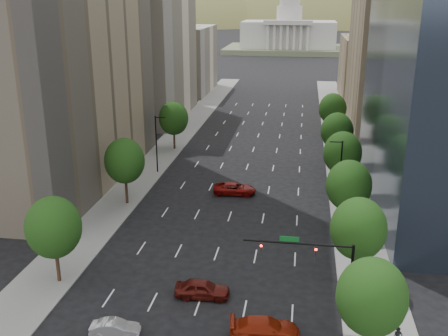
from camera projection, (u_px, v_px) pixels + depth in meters
The scene contains 24 objects.
sidewalk_left at pixel (135, 182), 76.60m from camera, with size 6.00×200.00×0.15m, color slate.
sidewalk_right at pixel (350, 194), 72.13m from camera, with size 6.00×200.00×0.15m, color slate.
midrise_cream_left at pixel (151, 38), 112.80m from camera, with size 14.00×30.00×35.00m, color beige.
filler_left at pixel (185, 60), 146.43m from camera, with size 14.00×26.00×18.00m, color beige.
parking_tan_right at pixel (390, 55), 103.57m from camera, with size 14.00×30.00×30.00m, color #8C7759.
filler_right at pixel (369, 68), 136.73m from camera, with size 14.00×26.00×16.00m, color #8C7759.
tree_right_0 at pixel (372, 297), 37.84m from camera, with size 5.20×5.20×8.39m.
tree_right_1 at pixel (358, 229), 48.05m from camera, with size 5.20×5.20×8.75m.
tree_right_2 at pixel (349, 186), 59.35m from camera, with size 5.20×5.20×8.61m.
tree_right_3 at pixel (342, 153), 70.51m from camera, with size 5.20×5.20×8.89m.
tree_right_4 at pixel (337, 131), 83.78m from camera, with size 5.20×5.20×8.46m.
tree_right_5 at pixel (333, 109), 98.69m from camera, with size 5.20×5.20×8.75m.
tree_left_0 at pixel (54, 227), 48.33m from camera, with size 5.20×5.20×8.75m.
tree_left_1 at pixel (125, 161), 67.02m from camera, with size 5.20×5.20×8.97m.
tree_left_2 at pixel (174, 118), 91.49m from camera, with size 5.20×5.20×8.68m.
streetlight_rn at pixel (340, 172), 66.23m from camera, with size 1.70×0.20×9.00m.
streetlight_ln at pixel (157, 143), 79.48m from camera, with size 1.70×0.20×9.00m.
traffic_signal at pixel (322, 263), 43.10m from camera, with size 9.12×0.40×7.38m.
capitol at pixel (289, 34), 249.61m from camera, with size 60.00×40.00×35.20m.
foothills at pixel (329, 55), 587.22m from camera, with size 720.00×413.00×263.00m.
car_red_near at pixel (265, 328), 41.81m from camera, with size 2.29×5.64×1.64m, color maroon.
car_maroon at pixel (202, 289), 47.32m from camera, with size 2.02×5.02×1.71m, color #4B110C.
car_silver at pixel (115, 328), 42.06m from camera, with size 1.40×4.01×1.32m, color #ABABB0.
car_red_far at pixel (235, 189), 72.00m from camera, with size 2.69×5.83×1.62m, color maroon.
Camera 1 is at (8.37, -9.20, 26.24)m, focal length 41.76 mm.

